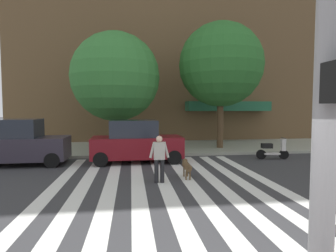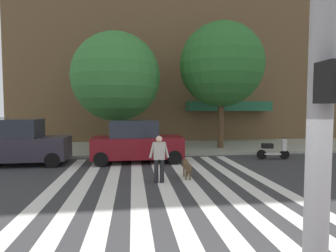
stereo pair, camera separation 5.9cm
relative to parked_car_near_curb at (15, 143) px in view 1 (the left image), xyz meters
The scene contains 10 objects.
ground_plane 8.43m from the parked_car_near_curb, 35.48° to the right, with size 160.00×160.00×0.00m, color #353538.
sidewalk_far 8.10m from the parked_car_near_curb, 32.03° to the left, with size 80.00×6.00×0.15m, color gray.
crosswalk_stripes 8.04m from the parked_car_near_curb, 37.52° to the right, with size 7.65×11.65×0.01m.
parked_car_near_curb is the anchor object (origin of this frame).
parked_car_behind_first 5.46m from the parked_car_near_curb, ahead, with size 4.31×2.01×2.02m.
parked_scooter 12.35m from the parked_car_near_curb, ahead, with size 1.63×0.55×1.11m.
street_tree_nearest 6.38m from the parked_car_near_curb, 36.05° to the left, with size 5.15×5.15×6.84m.
street_tree_middle 11.94m from the parked_car_near_curb, 16.62° to the left, with size 5.13×5.13×7.67m.
pedestrian_dog_walker 7.27m from the parked_car_near_curb, 31.90° to the right, with size 0.71×0.25×1.64m.
dog_on_leash 7.99m from the parked_car_near_curb, 24.58° to the right, with size 0.29×1.14×0.65m.
Camera 1 is at (-1.61, -2.21, 2.58)m, focal length 29.39 mm.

